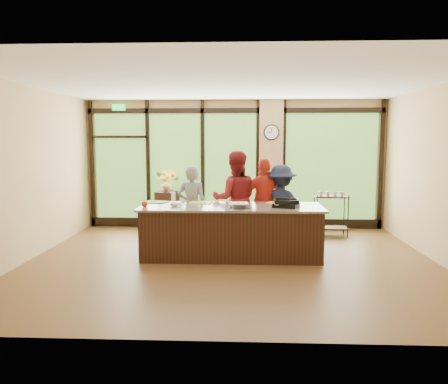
# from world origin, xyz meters

# --- Properties ---
(floor) EXTENTS (7.00, 7.00, 0.00)m
(floor) POSITION_xyz_m (0.00, 0.00, 0.00)
(floor) COLOR brown
(floor) RESTS_ON ground
(ceiling) EXTENTS (7.00, 7.00, 0.00)m
(ceiling) POSITION_xyz_m (0.00, 0.00, 3.00)
(ceiling) COLOR white
(ceiling) RESTS_ON back_wall
(back_wall) EXTENTS (7.00, 0.00, 7.00)m
(back_wall) POSITION_xyz_m (0.00, 3.00, 1.50)
(back_wall) COLOR tan
(back_wall) RESTS_ON floor
(left_wall) EXTENTS (0.00, 6.00, 6.00)m
(left_wall) POSITION_xyz_m (-3.50, 0.00, 1.50)
(left_wall) COLOR tan
(left_wall) RESTS_ON floor
(right_wall) EXTENTS (0.00, 6.00, 6.00)m
(right_wall) POSITION_xyz_m (3.50, 0.00, 1.50)
(right_wall) COLOR tan
(right_wall) RESTS_ON floor
(window_wall) EXTENTS (6.90, 0.12, 3.00)m
(window_wall) POSITION_xyz_m (0.16, 2.95, 1.39)
(window_wall) COLOR tan
(window_wall) RESTS_ON floor
(island_base) EXTENTS (3.10, 1.00, 0.88)m
(island_base) POSITION_xyz_m (0.00, 0.30, 0.44)
(island_base) COLOR black
(island_base) RESTS_ON floor
(countertop) EXTENTS (3.20, 1.10, 0.04)m
(countertop) POSITION_xyz_m (0.00, 0.30, 0.90)
(countertop) COLOR gray
(countertop) RESTS_ON island_base
(wall_clock) EXTENTS (0.36, 0.04, 0.36)m
(wall_clock) POSITION_xyz_m (0.85, 2.87, 2.25)
(wall_clock) COLOR black
(wall_clock) RESTS_ON window_wall
(cook_left) EXTENTS (0.61, 0.42, 1.59)m
(cook_left) POSITION_xyz_m (-0.78, 1.03, 0.79)
(cook_left) COLOR slate
(cook_left) RESTS_ON floor
(cook_midleft) EXTENTS (0.97, 0.79, 1.87)m
(cook_midleft) POSITION_xyz_m (0.05, 1.07, 0.93)
(cook_midleft) COLOR maroon
(cook_midleft) RESTS_ON floor
(cook_midright) EXTENTS (1.04, 0.50, 1.72)m
(cook_midright) POSITION_xyz_m (0.63, 1.13, 0.86)
(cook_midright) COLOR red
(cook_midright) RESTS_ON floor
(cook_right) EXTENTS (1.12, 0.75, 1.60)m
(cook_right) POSITION_xyz_m (0.94, 1.14, 0.80)
(cook_right) COLOR #171C34
(cook_right) RESTS_ON floor
(roasting_pan) EXTENTS (0.50, 0.45, 0.07)m
(roasting_pan) POSITION_xyz_m (0.95, 0.18, 0.96)
(roasting_pan) COLOR black
(roasting_pan) RESTS_ON countertop
(mixing_bowl) EXTENTS (0.40, 0.40, 0.09)m
(mixing_bowl) POSITION_xyz_m (0.14, 0.09, 0.96)
(mixing_bowl) COLOR silver
(mixing_bowl) RESTS_ON countertop
(cutting_board_left) EXTENTS (0.47, 0.39, 0.01)m
(cutting_board_left) POSITION_xyz_m (-1.42, 0.69, 0.93)
(cutting_board_left) COLOR #478831
(cutting_board_left) RESTS_ON countertop
(cutting_board_center) EXTENTS (0.44, 0.35, 0.01)m
(cutting_board_center) POSITION_xyz_m (-0.57, 0.64, 0.93)
(cutting_board_center) COLOR yellow
(cutting_board_center) RESTS_ON countertop
(cutting_board_right) EXTENTS (0.46, 0.41, 0.01)m
(cutting_board_right) POSITION_xyz_m (0.83, 0.66, 0.93)
(cutting_board_right) COLOR yellow
(cutting_board_right) RESTS_ON countertop
(prep_bowl_near) EXTENTS (0.20, 0.20, 0.05)m
(prep_bowl_near) POSITION_xyz_m (-0.99, 0.22, 0.95)
(prep_bowl_near) COLOR white
(prep_bowl_near) RESTS_ON countertop
(prep_bowl_mid) EXTENTS (0.19, 0.19, 0.05)m
(prep_bowl_mid) POSITION_xyz_m (0.02, 0.25, 0.94)
(prep_bowl_mid) COLOR white
(prep_bowl_mid) RESTS_ON countertop
(prep_bowl_far) EXTENTS (0.17, 0.17, 0.03)m
(prep_bowl_far) POSITION_xyz_m (-0.07, 0.63, 0.94)
(prep_bowl_far) COLOR white
(prep_bowl_far) RESTS_ON countertop
(red_ramekin) EXTENTS (0.12, 0.12, 0.09)m
(red_ramekin) POSITION_xyz_m (-1.50, 0.12, 0.96)
(red_ramekin) COLOR #B42F12
(red_ramekin) RESTS_ON countertop
(flower_stand) EXTENTS (0.55, 0.55, 0.88)m
(flower_stand) POSITION_xyz_m (-1.57, 2.75, 0.44)
(flower_stand) COLOR black
(flower_stand) RESTS_ON floor
(flower_vase) EXTENTS (0.31, 0.31, 0.29)m
(flower_vase) POSITION_xyz_m (-1.57, 2.75, 1.03)
(flower_vase) COLOR #91734F
(flower_vase) RESTS_ON flower_stand
(bar_cart) EXTENTS (0.72, 0.41, 0.98)m
(bar_cart) POSITION_xyz_m (2.10, 2.09, 0.59)
(bar_cart) COLOR black
(bar_cart) RESTS_ON floor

